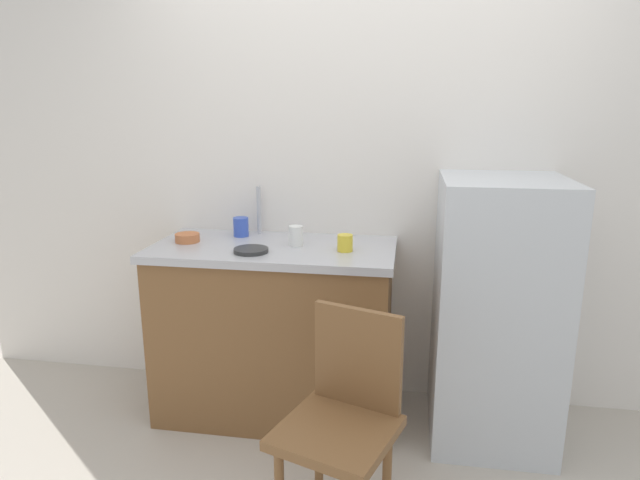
{
  "coord_description": "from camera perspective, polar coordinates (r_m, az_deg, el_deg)",
  "views": [
    {
      "loc": [
        0.23,
        -1.96,
        1.63
      ],
      "look_at": [
        -0.2,
        0.6,
        0.99
      ],
      "focal_mm": 30.31,
      "sensor_mm": 36.0,
      "label": 1
    }
  ],
  "objects": [
    {
      "name": "cup_white",
      "position": [
        2.75,
        -2.56,
        0.43
      ],
      "size": [
        0.07,
        0.07,
        0.1
      ],
      "primitive_type": "cylinder",
      "color": "white",
      "rests_on": "countertop"
    },
    {
      "name": "faucet",
      "position": [
        3.02,
        -6.46,
        3.17
      ],
      "size": [
        0.02,
        0.02,
        0.26
      ],
      "primitive_type": "cylinder",
      "color": "#B7B7BC",
      "rests_on": "countertop"
    },
    {
      "name": "hotplate",
      "position": [
        2.66,
        -7.29,
        -1.08
      ],
      "size": [
        0.17,
        0.17,
        0.02
      ],
      "primitive_type": "cylinder",
      "color": "#2D2D2D",
      "rests_on": "countertop"
    },
    {
      "name": "cup_blue",
      "position": [
        2.98,
        -8.34,
        1.38
      ],
      "size": [
        0.08,
        0.08,
        0.1
      ],
      "primitive_type": "cylinder",
      "color": "blue",
      "rests_on": "countertop"
    },
    {
      "name": "cup_yellow",
      "position": [
        2.65,
        2.66,
        -0.31
      ],
      "size": [
        0.08,
        0.08,
        0.08
      ],
      "primitive_type": "cylinder",
      "color": "yellow",
      "rests_on": "countertop"
    },
    {
      "name": "chair",
      "position": [
        2.13,
        2.4,
        -18.2
      ],
      "size": [
        0.51,
        0.51,
        0.89
      ],
      "rotation": [
        0.0,
        0.0,
        -0.34
      ],
      "color": "brown",
      "rests_on": "ground_plane"
    },
    {
      "name": "countertop",
      "position": [
        2.79,
        -4.91,
        -0.95
      ],
      "size": [
        1.24,
        0.64,
        0.04
      ],
      "primitive_type": "cube",
      "color": "#B7B7BC",
      "rests_on": "cabinet_base"
    },
    {
      "name": "back_wall",
      "position": [
        2.98,
        5.04,
        7.92
      ],
      "size": [
        4.8,
        0.1,
        2.64
      ],
      "primitive_type": "cube",
      "color": "white",
      "rests_on": "ground_plane"
    },
    {
      "name": "refrigerator",
      "position": [
        2.8,
        18.03,
        -7.16
      ],
      "size": [
        0.58,
        0.64,
        1.31
      ],
      "primitive_type": "cube",
      "color": "silver",
      "rests_on": "ground_plane"
    },
    {
      "name": "cabinet_base",
      "position": [
        2.94,
        -4.72,
        -9.78
      ],
      "size": [
        1.2,
        0.6,
        0.9
      ],
      "primitive_type": "cube",
      "color": "brown",
      "rests_on": "ground_plane"
    },
    {
      "name": "terracotta_bowl",
      "position": [
        2.92,
        -13.82,
        0.23
      ],
      "size": [
        0.13,
        0.13,
        0.04
      ],
      "primitive_type": "cylinder",
      "color": "#C67042",
      "rests_on": "countertop"
    }
  ]
}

